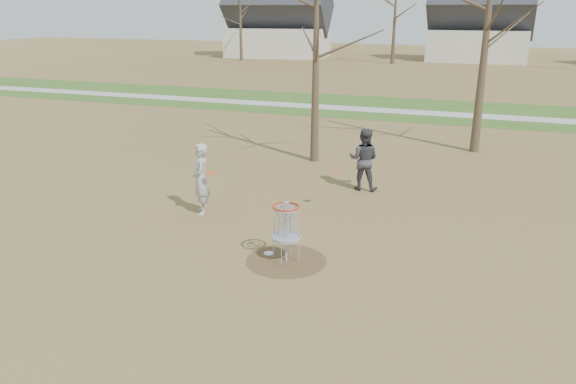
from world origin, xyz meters
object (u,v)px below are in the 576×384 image
Objects in this scene: player_throwing at (364,159)px; disc_golf_basket at (286,223)px; player_standing at (201,179)px; disc_grounded at (269,253)px.

player_throwing is 5.74m from disc_golf_basket.
player_standing is 8.89× the size of disc_grounded.
player_throwing reaches higher than disc_grounded.
player_standing is 3.85m from disc_golf_basket.
disc_golf_basket is (-0.45, -5.72, -0.05)m from player_throwing.
disc_grounded is at bearing 26.00° from player_standing.
disc_golf_basket is (0.50, -0.19, 0.89)m from disc_grounded.
disc_golf_basket reaches higher than disc_grounded.
player_standing is at bearing 43.44° from player_throwing.
player_throwing is at bearing 80.29° from disc_grounded.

